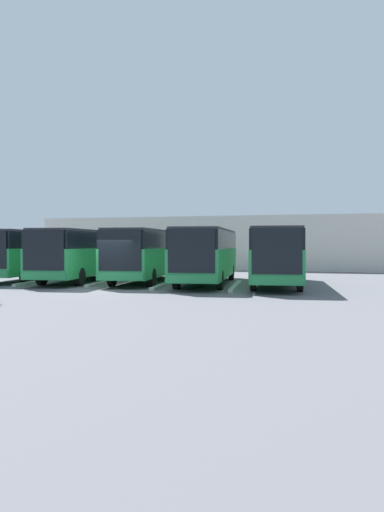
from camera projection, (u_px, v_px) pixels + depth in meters
The scene contains 11 objects.
ground_plane at pixel (105, 290), 24.80m from camera, with size 600.00×600.00×0.00m, color #5B5B60.
bus_0 at pixel (276, 254), 27.40m from camera, with size 3.83×11.08×3.13m.
curb_divider_0 at pixel (235, 286), 26.46m from camera, with size 0.24×6.25×0.15m, color #B2B2AD.
bus_1 at pixel (207, 253), 28.40m from camera, with size 3.83×11.08×3.13m.
curb_divider_1 at pixel (165, 284), 27.46m from camera, with size 0.24×6.25×0.15m, color #B2B2AD.
bus_2 at pixel (147, 253), 30.17m from camera, with size 3.83×11.08×3.13m.
curb_divider_2 at pixel (106, 282), 29.23m from camera, with size 0.24×6.25×0.15m, color #B2B2AD.
bus_3 at pixel (83, 253), 30.61m from camera, with size 3.83×11.08×3.13m.
curb_divider_3 at pixel (41, 281), 29.67m from camera, with size 0.24×6.25×0.15m, color #B2B2AD.
bus_4 at pixel (35, 252), 32.39m from camera, with size 3.83×11.08×3.13m.
station_building at pixel (220, 243), 48.61m from camera, with size 32.12×13.55×4.72m.
Camera 1 is at (-11.16, 22.52, 2.32)m, focal length 35.00 mm.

